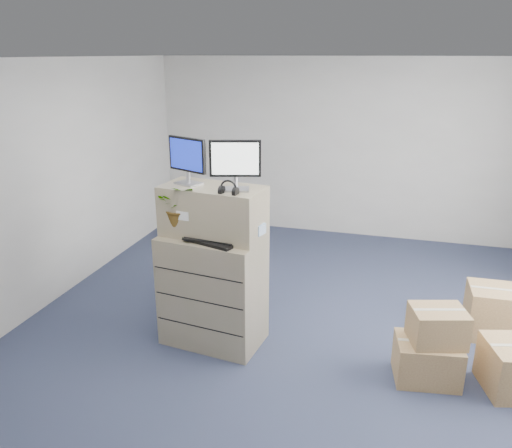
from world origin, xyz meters
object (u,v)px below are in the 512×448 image
Objects in this scene: keyboard at (210,240)px; potted_plant at (181,212)px; filing_cabinet_lower at (213,290)px; monitor_right at (235,162)px; water_bottle at (222,221)px; monitor_left at (187,158)px; office_chair at (219,270)px.

potted_plant is (-0.33, 0.08, 0.23)m from keyboard.
potted_plant reaches higher than filing_cabinet_lower.
filing_cabinet_lower is 0.87m from potted_plant.
monitor_right is 0.64m from water_bottle.
potted_plant is (-0.55, -0.04, -0.51)m from monitor_right.
water_bottle reaches higher than keyboard.
monitor_left is 0.80× the size of keyboard.
monitor_right is at bearing 4.86° from filing_cabinet_lower.
potted_plant is (-0.29, -0.05, 0.82)m from filing_cabinet_lower.
office_chair is at bearing 124.90° from keyboard.
keyboard is 1.16× the size of potted_plant.
filing_cabinet_lower is at bearing 5.15° from monitor_left.
monitor_right reaches higher than filing_cabinet_lower.
keyboard reaches higher than office_chair.
monitor_right is (0.26, -0.01, 1.33)m from filing_cabinet_lower.
potted_plant is at bearing -176.07° from keyboard.
office_chair is at bearing 104.87° from monitor_right.
filing_cabinet_lower reaches higher than office_chair.
office_chair is (0.02, 0.93, -1.01)m from potted_plant.
filing_cabinet_lower is 0.94m from office_chair.
office_chair is (-0.35, 0.80, -0.92)m from water_bottle.
water_bottle is at bearing 18.47° from potted_plant.
filing_cabinet_lower is at bearing 162.13° from monitor_right.
monitor_right is 1.84m from office_chair.
keyboard is 0.76× the size of office_chair.
keyboard is at bearing -101.68° from water_bottle.
keyboard is (-0.22, -0.12, -0.74)m from monitor_right.
potted_plant is 0.65× the size of office_chair.
keyboard is at bearing -14.27° from potted_plant.
keyboard is 0.25m from water_bottle.
keyboard is 1.98× the size of water_bottle.
water_bottle reaches higher than office_chair.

